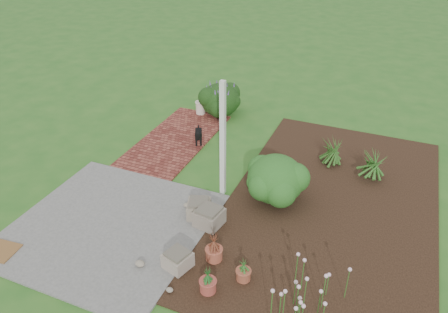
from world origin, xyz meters
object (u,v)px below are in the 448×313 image
at_px(black_dog, 198,134).
at_px(cream_ceramic_urn, 200,108).
at_px(stone_trough_near, 178,260).
at_px(evergreen_shrub, 276,178).

distance_m(black_dog, cream_ceramic_urn, 1.79).
bearing_deg(stone_trough_near, evergreen_shrub, 69.89).
bearing_deg(cream_ceramic_urn, stone_trough_near, -68.20).
relative_size(stone_trough_near, evergreen_shrub, 0.35).
distance_m(black_dog, evergreen_shrub, 2.80).
xyz_separation_m(stone_trough_near, cream_ceramic_urn, (-2.22, 5.55, 0.04)).
relative_size(stone_trough_near, cream_ceramic_urn, 1.15).
relative_size(black_dog, cream_ceramic_urn, 1.46).
xyz_separation_m(black_dog, evergreen_shrub, (2.41, -1.41, 0.20)).
bearing_deg(cream_ceramic_urn, evergreen_shrub, -44.17).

